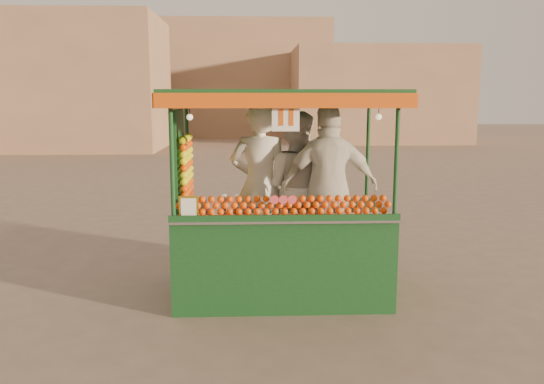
{
  "coord_description": "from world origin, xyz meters",
  "views": [
    {
      "loc": [
        0.09,
        -6.11,
        2.26
      ],
      "look_at": [
        0.34,
        0.03,
        1.23
      ],
      "focal_mm": 36.13,
      "sensor_mm": 36.0,
      "label": 1
    }
  ],
  "objects_px": {
    "juice_cart": "(276,231)",
    "vendor_right": "(329,188)",
    "vendor_left": "(260,185)",
    "vendor_middle": "(294,188)"
  },
  "relations": [
    {
      "from": "vendor_middle",
      "to": "juice_cart",
      "type": "bearing_deg",
      "value": 75.19
    },
    {
      "from": "juice_cart",
      "to": "vendor_right",
      "type": "relative_size",
      "value": 1.33
    },
    {
      "from": "juice_cart",
      "to": "vendor_right",
      "type": "xyz_separation_m",
      "value": [
        0.63,
        0.14,
        0.48
      ]
    },
    {
      "from": "vendor_left",
      "to": "vendor_middle",
      "type": "height_order",
      "value": "vendor_left"
    },
    {
      "from": "vendor_left",
      "to": "vendor_right",
      "type": "height_order",
      "value": "vendor_left"
    },
    {
      "from": "juice_cart",
      "to": "vendor_middle",
      "type": "xyz_separation_m",
      "value": [
        0.25,
        0.46,
        0.43
      ]
    },
    {
      "from": "juice_cart",
      "to": "vendor_middle",
      "type": "bearing_deg",
      "value": 62.0
    },
    {
      "from": "vendor_left",
      "to": "vendor_right",
      "type": "xyz_separation_m",
      "value": [
        0.81,
        -0.25,
        -0.0
      ]
    },
    {
      "from": "juice_cart",
      "to": "vendor_middle",
      "type": "height_order",
      "value": "juice_cart"
    },
    {
      "from": "juice_cart",
      "to": "vendor_right",
      "type": "bearing_deg",
      "value": 12.28
    }
  ]
}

